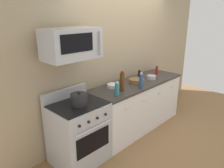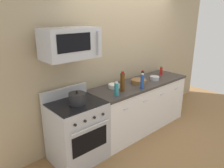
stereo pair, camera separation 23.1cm
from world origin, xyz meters
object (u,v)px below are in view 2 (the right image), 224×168
Objects in this scene: microwave at (70,43)px; bottle_hot_sauce_red at (161,71)px; bottle_wine_amber at (122,82)px; bottle_soda_blue at (142,81)px; stockpot at (77,98)px; bowl_white_ceramic at (114,86)px; bowl_wooden_salad at (139,81)px; bottle_soy_sauce_dark at (142,75)px; bottle_dish_soap at (116,89)px; bowl_steel_prep at (155,78)px; range_oven at (77,131)px.

bottle_hot_sauce_red is at bearing 0.31° from microwave.
bottle_wine_amber is 1.28m from bottle_hot_sauce_red.
bottle_soda_blue reaches higher than stockpot.
bowl_white_ceramic is 0.71× the size of bowl_wooden_salad.
bottle_dish_soap is at bearing -162.98° from bottle_soy_sauce_dark.
bottle_wine_amber is 1.21× the size of bowl_wooden_salad.
microwave reaches higher than bottle_hot_sauce_red.
bottle_soda_blue is 1.51× the size of bowl_steel_prep.
stockpot is (0.00, -0.05, 0.53)m from range_oven.
bottle_dish_soap is 1.10m from bowl_steel_prep.
microwave is 4.34× the size of bottle_hot_sauce_red.
stockpot is (-1.16, 0.18, -0.04)m from bottle_soda_blue.
bowl_steel_prep reaches higher than bowl_wooden_salad.
bowl_wooden_salad is (-0.24, -0.12, -0.04)m from bottle_soy_sauce_dark.
bottle_soda_blue is (1.16, -0.24, 0.58)m from range_oven.
stockpot is (-0.85, -0.17, 0.05)m from bowl_white_ceramic.
bottle_soda_blue is 0.48m from bowl_white_ceramic.
bottle_dish_soap is (-0.54, 0.05, -0.02)m from bottle_soda_blue.
microwave is at bearing 175.85° from bowl_steel_prep.
bottle_dish_soap is at bearing -166.29° from bowl_wooden_salad.
microwave is 2.82× the size of bottle_soda_blue.
range_oven is at bearing 163.27° from bottle_dish_soap.
range_oven is 1.32m from bottle_soda_blue.
stockpot is at bearing 179.13° from bowl_steel_prep.
bowl_white_ceramic is (0.85, 0.11, 0.48)m from range_oven.
microwave is 1.89m from bowl_steel_prep.
bowl_white_ceramic is at bearing 53.24° from bottle_dish_soap.
bottle_soy_sauce_dark reaches higher than bowl_steel_prep.
range_oven is at bearing -178.47° from bottle_hot_sauce_red.
bottle_dish_soap is 1.15× the size of bowl_white_ceramic.
bottle_wine_amber is 1.91× the size of bottle_soy_sauce_dark.
bottle_hot_sauce_red is 0.77× the size of bottle_dish_soap.
bottle_soda_blue is at bearing -47.67° from bowl_white_ceramic.
bowl_wooden_salad is (1.34, -0.06, -0.79)m from microwave.
bottle_hot_sauce_red is (2.10, 0.01, -0.75)m from microwave.
bottle_wine_amber reaches higher than bottle_soda_blue.
bottle_soda_blue is at bearing -8.92° from stockpot.
stockpot is at bearing -178.24° from bowl_wooden_salad.
bottle_dish_soap is at bearing -170.69° from bottle_hot_sauce_red.
bottle_dish_soap reaches higher than bottle_hot_sauce_red.
bowl_white_ceramic is (0.22, 0.30, -0.07)m from bottle_dish_soap.
bottle_soda_blue is 0.98m from bottle_hot_sauce_red.
bottle_soda_blue is at bearing -21.27° from bottle_wine_amber.
bottle_soy_sauce_dark is 0.78× the size of bottle_dish_soap.
bottle_dish_soap is 1.27× the size of bowl_steel_prep.
bottle_soy_sauce_dark is at bearing 174.64° from bottle_hot_sauce_red.
bowl_white_ceramic is at bearing 165.56° from bowl_wooden_salad.
microwave is 2.73× the size of bowl_wooden_salad.
bowl_white_ceramic is 0.86m from stockpot.
bottle_soy_sauce_dark is at bearing 26.20° from bowl_wooden_salad.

